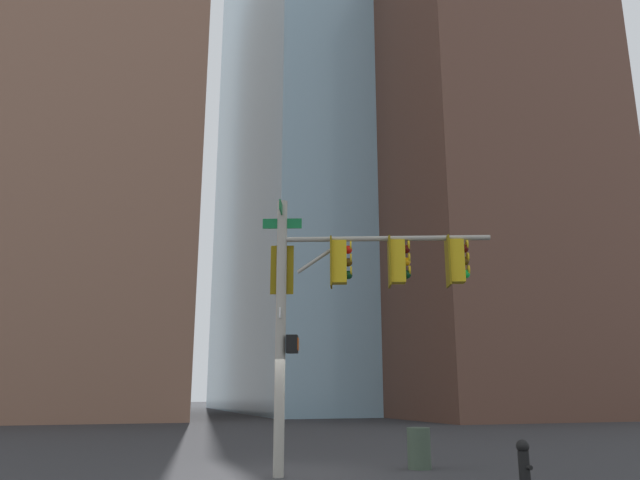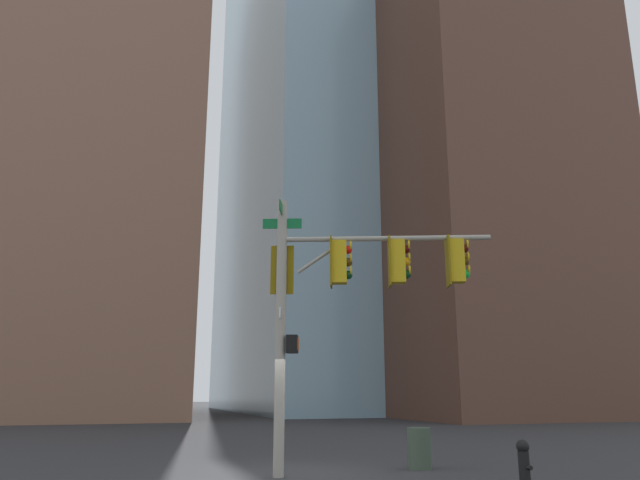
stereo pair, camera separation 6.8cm
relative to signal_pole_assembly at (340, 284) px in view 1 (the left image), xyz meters
name	(u,v)px [view 1 (the left image)]	position (x,y,z in m)	size (l,w,h in m)	color
ground_plane	(293,474)	(-0.88, -0.82, -4.20)	(200.00, 200.00, 0.00)	#2D2D30
signal_pole_assembly	(340,284)	(0.00, 0.00, 0.00)	(2.42, 5.00, 6.22)	#9E998C
fire_hydrant	(524,460)	(2.30, 3.00, -3.73)	(0.34, 0.26, 0.87)	black
litter_bin	(419,448)	(-0.74, 2.28, -3.73)	(0.56, 0.56, 0.95)	#384738
building_brick_nearside	(464,186)	(-28.03, 21.56, 13.97)	(20.94, 15.85, 36.35)	brown
building_brick_midblock	(70,134)	(-36.18, -9.38, 17.66)	(22.37, 18.47, 43.72)	#845B47
building_glass_tower	(375,101)	(-43.56, 20.75, 29.03)	(31.89, 29.62, 66.46)	#8CB2C6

